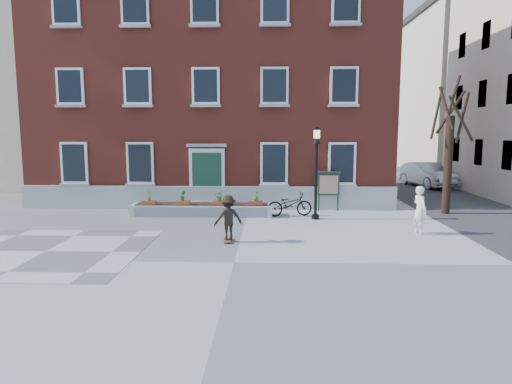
{
  "coord_description": "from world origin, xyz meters",
  "views": [
    {
      "loc": [
        1.03,
        -12.68,
        3.79
      ],
      "look_at": [
        0.5,
        4.0,
        1.5
      ],
      "focal_mm": 32.0,
      "sensor_mm": 36.0,
      "label": 1
    }
  ],
  "objects_px": {
    "bicycle": "(290,204)",
    "bystander": "(420,210)",
    "skateboarder": "(228,218)",
    "parked_car": "(427,175)",
    "lamp_post": "(316,160)",
    "notice_board": "(329,184)"
  },
  "relations": [
    {
      "from": "bicycle",
      "to": "lamp_post",
      "type": "relative_size",
      "value": 0.51
    },
    {
      "from": "lamp_post",
      "to": "notice_board",
      "type": "bearing_deg",
      "value": 68.2
    },
    {
      "from": "notice_board",
      "to": "lamp_post",
      "type": "bearing_deg",
      "value": -111.8
    },
    {
      "from": "bicycle",
      "to": "skateboarder",
      "type": "relative_size",
      "value": 1.26
    },
    {
      "from": "parked_car",
      "to": "skateboarder",
      "type": "height_order",
      "value": "parked_car"
    },
    {
      "from": "skateboarder",
      "to": "notice_board",
      "type": "bearing_deg",
      "value": 55.57
    },
    {
      "from": "bystander",
      "to": "skateboarder",
      "type": "xyz_separation_m",
      "value": [
        -6.89,
        -1.42,
        -0.05
      ]
    },
    {
      "from": "bicycle",
      "to": "parked_car",
      "type": "height_order",
      "value": "parked_car"
    },
    {
      "from": "bicycle",
      "to": "bystander",
      "type": "distance_m",
      "value": 5.65
    },
    {
      "from": "bicycle",
      "to": "notice_board",
      "type": "xyz_separation_m",
      "value": [
        1.87,
        1.37,
        0.74
      ]
    },
    {
      "from": "skateboarder",
      "to": "bystander",
      "type": "bearing_deg",
      "value": 11.65
    },
    {
      "from": "lamp_post",
      "to": "skateboarder",
      "type": "distance_m",
      "value": 5.54
    },
    {
      "from": "bicycle",
      "to": "lamp_post",
      "type": "bearing_deg",
      "value": -131.01
    },
    {
      "from": "bicycle",
      "to": "bystander",
      "type": "relative_size",
      "value": 1.13
    },
    {
      "from": "parked_car",
      "to": "lamp_post",
      "type": "bearing_deg",
      "value": -140.59
    },
    {
      "from": "parked_car",
      "to": "skateboarder",
      "type": "distance_m",
      "value": 19.5
    },
    {
      "from": "parked_car",
      "to": "bystander",
      "type": "relative_size",
      "value": 2.78
    },
    {
      "from": "parked_car",
      "to": "bystander",
      "type": "bearing_deg",
      "value": -123.37
    },
    {
      "from": "bicycle",
      "to": "parked_car",
      "type": "bearing_deg",
      "value": -52.93
    },
    {
      "from": "bystander",
      "to": "lamp_post",
      "type": "bearing_deg",
      "value": 35.26
    },
    {
      "from": "bicycle",
      "to": "parked_car",
      "type": "xyz_separation_m",
      "value": [
        9.58,
        10.81,
        0.28
      ]
    },
    {
      "from": "bystander",
      "to": "notice_board",
      "type": "distance_m",
      "value": 5.39
    }
  ]
}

